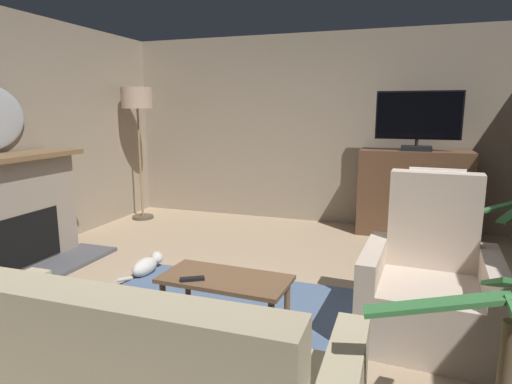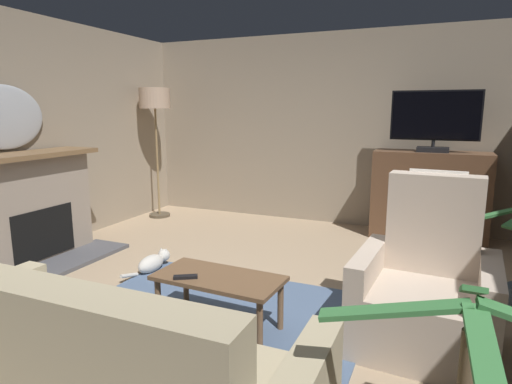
{
  "view_description": "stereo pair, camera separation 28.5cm",
  "coord_description": "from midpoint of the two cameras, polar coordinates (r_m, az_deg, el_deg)",
  "views": [
    {
      "loc": [
        1.13,
        -3.07,
        1.59
      ],
      "look_at": [
        -0.01,
        0.29,
        0.91
      ],
      "focal_mm": 30.5,
      "sensor_mm": 36.0,
      "label": 1
    },
    {
      "loc": [
        1.4,
        -2.97,
        1.59
      ],
      "look_at": [
        -0.01,
        0.29,
        0.91
      ],
      "focal_mm": 30.5,
      "sensor_mm": 36.0,
      "label": 2
    }
  ],
  "objects": [
    {
      "name": "rug_central",
      "position": [
        3.5,
        -2.85,
        -16.07
      ],
      "size": [
        2.23,
        1.76,
        0.01
      ],
      "primitive_type": "cube",
      "color": "slate",
      "rests_on": "ground_plane"
    },
    {
      "name": "tv_cabinet",
      "position": [
        5.8,
        23.09,
        -0.69
      ],
      "size": [
        1.34,
        0.52,
        1.08
      ],
      "color": "#402A1C",
      "rests_on": "ground_plane"
    },
    {
      "name": "tv_remote",
      "position": [
        3.15,
        -6.64,
        -11.04
      ],
      "size": [
        0.17,
        0.13,
        0.02
      ],
      "primitive_type": "cube",
      "rotation": [
        0.0,
        0.0,
        0.54
      ],
      "color": "black",
      "rests_on": "coffee_table"
    },
    {
      "name": "ground_plane",
      "position": [
        3.65,
        0.57,
        -15.34
      ],
      "size": [
        6.15,
        6.55,
        0.04
      ],
      "primitive_type": "cube",
      "color": "tan"
    },
    {
      "name": "wall_back",
      "position": [
        6.19,
        11.61,
        7.97
      ],
      "size": [
        6.15,
        0.1,
        2.61
      ],
      "primitive_type": "cube",
      "color": "gray",
      "rests_on": "ground_plane"
    },
    {
      "name": "floor_lamp",
      "position": [
        6.49,
        -11.86,
        10.82
      ],
      "size": [
        0.44,
        0.44,
        1.89
      ],
      "color": "#4C4233",
      "rests_on": "ground_plane"
    },
    {
      "name": "wall_mirror_oval",
      "position": [
        5.11,
        -28.7,
        8.59
      ],
      "size": [
        0.06,
        0.91,
        0.66
      ],
      "primitive_type": "ellipsoid",
      "color": "#B2B7BF"
    },
    {
      "name": "armchair_by_fireplace",
      "position": [
        3.28,
        23.71,
        -12.25
      ],
      "size": [
        0.94,
        0.88,
        1.16
      ],
      "color": "#C6B29E",
      "rests_on": "ground_plane"
    },
    {
      "name": "television",
      "position": [
        5.65,
        23.8,
        8.7
      ],
      "size": [
        1.0,
        0.2,
        0.72
      ],
      "color": "black",
      "rests_on": "tv_cabinet"
    },
    {
      "name": "coffee_table",
      "position": [
        3.2,
        -2.34,
        -11.89
      ],
      "size": [
        0.95,
        0.49,
        0.41
      ],
      "color": "brown",
      "rests_on": "ground_plane"
    },
    {
      "name": "cat",
      "position": [
        4.47,
        -11.6,
        -9.05
      ],
      "size": [
        0.18,
        0.65,
        0.19
      ],
      "color": "beige",
      "rests_on": "ground_plane"
    },
    {
      "name": "fireplace",
      "position": [
        5.03,
        -25.95,
        -2.28
      ],
      "size": [
        0.83,
        1.53,
        1.15
      ],
      "color": "#4C4C51",
      "rests_on": "ground_plane"
    }
  ]
}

